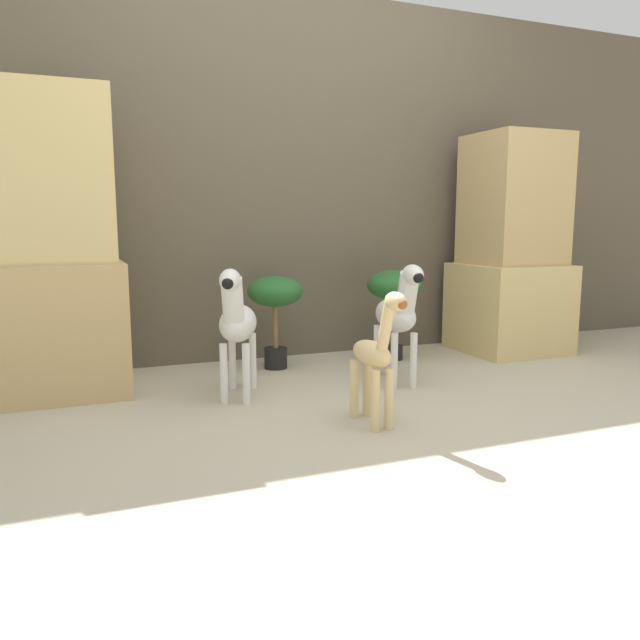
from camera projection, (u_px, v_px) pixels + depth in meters
name	position (u px, v px, depth m)	size (l,w,h in m)	color
ground_plane	(414.00, 425.00, 2.59)	(14.00, 14.00, 0.00)	#B2A88E
wall_back	(290.00, 179.00, 3.83)	(6.40, 0.08, 2.20)	brown
rock_pillar_left	(55.00, 254.00, 3.00)	(0.62, 0.60, 1.45)	tan
rock_pillar_right	(511.00, 254.00, 4.01)	(0.62, 0.60, 1.38)	#D1B775
zebra_right	(398.00, 312.00, 3.21)	(0.23, 0.53, 0.64)	silver
zebra_left	(237.00, 320.00, 2.94)	(0.32, 0.53, 0.64)	silver
giraffe_figurine	(375.00, 356.00, 2.54)	(0.11, 0.40, 0.57)	#E0C184
potted_palm_front	(395.00, 290.00, 3.77)	(0.33, 0.33, 0.55)	black
potted_palm_back	(275.00, 299.00, 3.55)	(0.32, 0.32, 0.54)	black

